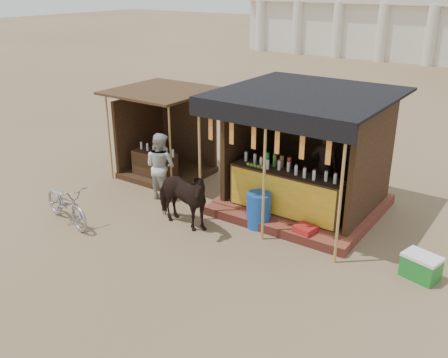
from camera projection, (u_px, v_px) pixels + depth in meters
ground at (177, 257)px, 9.71m from camera, size 120.00×120.00×0.00m
main_stall at (305, 168)px, 11.34m from camera, size 3.60×3.61×2.78m
secondary_stall at (163, 144)px, 13.53m from camera, size 2.40×2.40×2.38m
cow at (181, 198)px, 10.64m from camera, size 1.65×0.83×1.35m
motorbike at (66, 203)px, 10.90m from camera, size 1.84×0.97×0.92m
bystander at (161, 166)px, 12.02m from camera, size 0.81×0.63×1.65m
blue_barrel at (259, 210)px, 10.75m from camera, size 0.59×0.59×0.78m
red_crate at (305, 233)px, 10.24m from camera, size 0.47×0.43×0.33m
cooler at (421, 267)px, 8.94m from camera, size 0.73×0.59×0.46m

